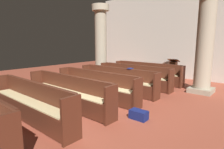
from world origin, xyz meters
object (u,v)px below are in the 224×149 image
(pillar_aisle_side, at_px, (205,40))
(kneeler_box_navy, at_px, (139,115))
(pew_row_0, at_px, (147,72))
(hymn_book, at_px, (130,68))
(pew_row_5, at_px, (29,100))
(pillar_far_side, at_px, (101,41))
(lectern, at_px, (173,72))
(pew_row_2, at_px, (117,79))
(pew_row_4, at_px, (68,91))
(pew_row_3, at_px, (96,84))
(pew_row_1, at_px, (134,75))

(pillar_aisle_side, xyz_separation_m, kneeler_box_navy, (-0.45, -3.60, -1.81))
(pew_row_0, xyz_separation_m, hymn_book, (0.46, -2.05, 0.43))
(pew_row_5, relative_size, pillar_far_side, 0.91)
(pillar_aisle_side, relative_size, lectern, 3.41)
(pew_row_0, distance_m, pillar_aisle_side, 2.87)
(pew_row_0, distance_m, pew_row_2, 2.24)
(pew_row_0, bearing_deg, pew_row_4, -90.00)
(kneeler_box_navy, bearing_deg, pew_row_0, 117.33)
(pew_row_0, distance_m, pew_row_5, 5.60)
(pew_row_3, distance_m, lectern, 4.34)
(lectern, bearing_deg, pew_row_5, -97.72)
(hymn_book, bearing_deg, pew_row_5, -97.43)
(pew_row_5, bearing_deg, pew_row_3, 90.00)
(pew_row_3, distance_m, pillar_aisle_side, 4.19)
(pew_row_4, height_order, kneeler_box_navy, pew_row_4)
(hymn_book, bearing_deg, pillar_aisle_side, 41.22)
(hymn_book, bearing_deg, pew_row_2, -157.49)
(pew_row_1, relative_size, pew_row_5, 1.00)
(pillar_far_side, relative_size, hymn_book, 20.02)
(pew_row_2, bearing_deg, pew_row_3, -90.00)
(pew_row_0, relative_size, pew_row_5, 1.00)
(lectern, xyz_separation_m, hymn_book, (-0.42, -2.94, 0.46))
(pillar_far_side, xyz_separation_m, lectern, (3.30, 1.46, -1.46))
(pew_row_4, distance_m, hymn_book, 2.51)
(pew_row_1, bearing_deg, pew_row_2, -90.00)
(pew_row_4, relative_size, pillar_far_side, 0.91)
(lectern, bearing_deg, pillar_aisle_side, -36.69)
(pillar_aisle_side, height_order, kneeler_box_navy, pillar_aisle_side)
(pew_row_0, bearing_deg, hymn_book, -77.26)
(pillar_aisle_side, bearing_deg, hymn_book, -138.78)
(hymn_book, bearing_deg, pew_row_4, -100.78)
(pew_row_4, bearing_deg, pew_row_3, 90.00)
(pew_row_5, bearing_deg, pillar_far_side, 115.65)
(pew_row_0, distance_m, pew_row_1, 1.12)
(pew_row_3, bearing_deg, kneeler_box_navy, -14.85)
(pew_row_3, relative_size, kneeler_box_navy, 7.76)
(kneeler_box_navy, bearing_deg, hymn_book, 130.01)
(pew_row_1, relative_size, pew_row_2, 1.00)
(pew_row_5, distance_m, hymn_book, 3.61)
(pew_row_5, xyz_separation_m, pillar_far_side, (-2.42, 5.03, 1.44))
(pew_row_2, relative_size, pew_row_5, 1.00)
(pew_row_3, bearing_deg, pew_row_0, 90.00)
(pew_row_5, bearing_deg, pew_row_0, 90.00)
(pew_row_3, relative_size, hymn_book, 18.23)
(pew_row_5, distance_m, lectern, 6.55)
(pew_row_4, relative_size, kneeler_box_navy, 7.76)
(pew_row_0, height_order, pew_row_4, same)
(pew_row_2, xyz_separation_m, pew_row_4, (0.00, -2.24, 0.00))
(pew_row_3, distance_m, pew_row_5, 2.24)
(pew_row_0, distance_m, pew_row_3, 3.36)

